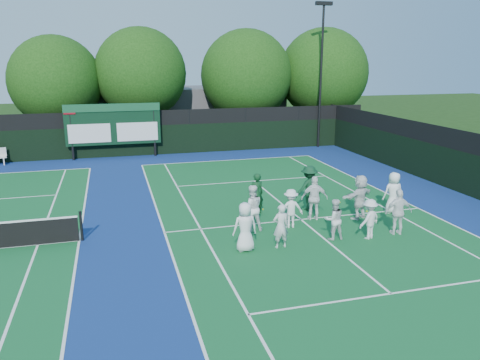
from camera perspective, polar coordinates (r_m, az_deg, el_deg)
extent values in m
plane|color=#17350E|center=(18.24, 8.65, -5.82)|extent=(120.00, 120.00, 0.00)
cube|color=navy|center=(17.75, -10.85, -6.48)|extent=(34.00, 32.00, 0.01)
cube|color=#125A2A|center=(19.10, 7.43, -4.80)|extent=(10.97, 23.77, 0.00)
cube|color=white|center=(29.99, -1.36, 2.43)|extent=(10.97, 0.08, 0.00)
cube|color=white|center=(17.79, -9.19, -6.33)|extent=(0.08, 23.77, 0.00)
cube|color=white|center=(21.75, 20.90, -3.23)|extent=(0.08, 23.77, 0.00)
cube|color=white|center=(17.97, -4.83, -5.97)|extent=(0.08, 23.77, 0.00)
cube|color=white|center=(20.99, 17.87, -3.60)|extent=(0.08, 23.77, 0.00)
cube|color=white|center=(13.92, 17.92, -13.03)|extent=(8.23, 0.08, 0.00)
cube|color=white|center=(24.85, 1.73, -0.11)|extent=(8.23, 0.08, 0.00)
cube|color=white|center=(19.10, 7.43, -4.79)|extent=(0.08, 12.80, 0.00)
cube|color=white|center=(17.76, -19.01, -6.99)|extent=(0.08, 23.77, 0.00)
cube|color=white|center=(17.92, -23.41, -7.23)|extent=(0.08, 23.77, 0.00)
cube|color=black|center=(32.02, -13.27, 4.62)|extent=(34.00, 0.08, 2.00)
cube|color=black|center=(31.81, -13.43, 7.28)|extent=(34.00, 0.05, 1.00)
cylinder|color=black|center=(31.59, -19.87, 5.39)|extent=(0.16, 0.16, 3.50)
cylinder|color=black|center=(31.61, -10.40, 6.02)|extent=(0.16, 0.16, 3.50)
cube|color=black|center=(31.43, -15.19, 6.54)|extent=(6.00, 0.15, 2.60)
cube|color=#164D2C|center=(31.21, -15.32, 8.51)|extent=(6.00, 0.05, 0.50)
cube|color=silver|center=(31.43, -17.87, 5.42)|extent=(2.60, 0.04, 1.20)
cube|color=silver|center=(31.44, -12.39, 5.79)|extent=(2.60, 0.04, 1.20)
cube|color=maroon|center=(31.31, -20.11, 7.98)|extent=(0.70, 0.04, 0.50)
cube|color=#56555A|center=(40.13, -8.12, 8.23)|extent=(18.00, 6.00, 4.00)
cylinder|color=black|center=(34.55, 9.83, 12.17)|extent=(0.16, 0.16, 10.00)
cube|color=black|center=(34.72, 10.20, 20.43)|extent=(1.20, 0.30, 0.25)
cylinder|color=black|center=(17.57, -18.78, -5.34)|extent=(0.10, 0.10, 1.10)
cube|color=silver|center=(32.12, -26.85, 2.04)|extent=(0.16, 0.38, 0.43)
cylinder|color=black|center=(35.60, -21.04, 5.40)|extent=(0.44, 0.44, 2.48)
sphere|color=#143C0D|center=(35.27, -21.57, 11.14)|extent=(6.23, 6.23, 6.23)
sphere|color=#143C0D|center=(35.54, -20.45, 10.25)|extent=(4.36, 4.36, 4.36)
cylinder|color=black|center=(35.47, -11.67, 6.34)|extent=(0.44, 0.44, 2.86)
sphere|color=#143C0D|center=(35.15, -12.00, 12.60)|extent=(6.51, 6.51, 6.51)
sphere|color=#143C0D|center=(35.52, -10.99, 11.61)|extent=(4.55, 4.55, 4.55)
cylinder|color=black|center=(36.87, 0.74, 6.65)|extent=(0.44, 0.44, 2.49)
sphere|color=#143C0D|center=(36.54, 0.76, 12.63)|extent=(6.93, 6.93, 6.93)
sphere|color=#143C0D|center=(37.03, 1.53, 11.57)|extent=(4.85, 4.85, 4.85)
cylinder|color=black|center=(39.12, 9.87, 6.96)|extent=(0.44, 0.44, 2.58)
sphere|color=#143C0D|center=(38.82, 10.12, 12.72)|extent=(7.05, 7.05, 7.05)
sphere|color=#143C0D|center=(39.37, 10.69, 11.69)|extent=(4.93, 4.93, 4.93)
sphere|color=yellow|center=(21.56, 12.06, -2.68)|extent=(0.07, 0.07, 0.07)
sphere|color=yellow|center=(20.86, 18.48, -3.70)|extent=(0.07, 0.07, 0.07)
sphere|color=yellow|center=(20.13, 2.80, -3.60)|extent=(0.07, 0.07, 0.07)
sphere|color=yellow|center=(20.59, 15.20, -3.69)|extent=(0.07, 0.07, 0.07)
imported|color=white|center=(15.70, 0.63, -5.75)|extent=(0.85, 0.56, 1.70)
imported|color=silver|center=(16.03, 5.00, -5.64)|extent=(0.59, 0.41, 1.56)
imported|color=silver|center=(17.05, 11.37, -4.72)|extent=(0.74, 0.58, 1.50)
imported|color=white|center=(17.41, 15.49, -4.61)|extent=(1.09, 0.88, 1.48)
imported|color=white|center=(18.11, 18.76, -3.72)|extent=(1.06, 0.56, 1.72)
imported|color=white|center=(17.52, 1.42, -3.44)|extent=(0.89, 0.71, 1.78)
imported|color=white|center=(17.99, 6.20, -3.47)|extent=(1.03, 0.65, 1.52)
imported|color=white|center=(18.92, 9.07, -2.21)|extent=(1.14, 0.70, 1.80)
imported|color=silver|center=(19.43, 14.40, -2.01)|extent=(1.76, 1.18, 1.82)
imported|color=white|center=(20.55, 18.19, -1.49)|extent=(0.89, 0.61, 1.75)
imported|color=#0F391B|center=(19.41, 2.00, -1.69)|extent=(0.68, 0.49, 1.75)
imported|color=#0F381F|center=(20.11, 8.41, -0.98)|extent=(1.37, 0.94, 1.94)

